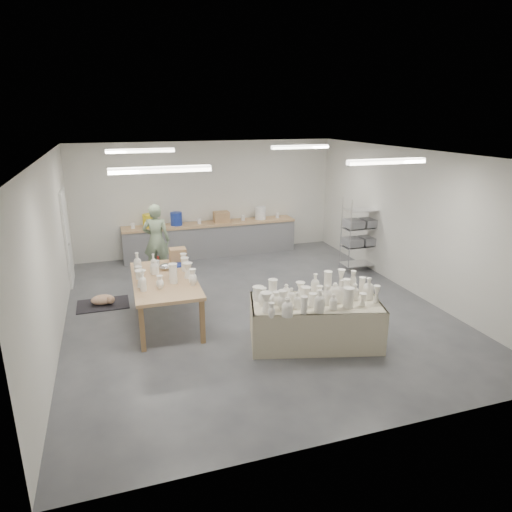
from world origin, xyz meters
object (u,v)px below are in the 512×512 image
object	(u,v)px
drying_table	(315,319)
red_stool	(157,260)
potter	(156,240)
work_table	(166,276)

from	to	relation	value
drying_table	red_stool	size ratio (longest dim) A/B	5.77
red_stool	drying_table	bearing A→B (deg)	-64.97
drying_table	potter	distance (m)	4.71
work_table	potter	distance (m)	2.48
drying_table	work_table	bearing A→B (deg)	157.09
potter	red_stool	bearing A→B (deg)	-72.95
red_stool	potter	bearing A→B (deg)	-90.00
drying_table	potter	xyz separation A→B (m)	(-2.09, 4.20, 0.43)
potter	work_table	bearing A→B (deg)	104.49
drying_table	work_table	size ratio (longest dim) A/B	1.03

